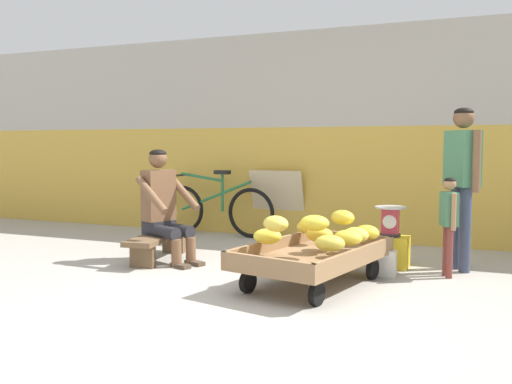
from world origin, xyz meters
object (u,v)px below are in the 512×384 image
at_px(customer_adult, 462,170).
at_px(shopping_bag, 386,263).
at_px(banana_cart, 313,258).
at_px(low_bench, 159,241).
at_px(bicycle_near_left, 215,209).
at_px(sign_board, 278,204).
at_px(plastic_crate, 390,252).
at_px(vendor_seated, 164,206).
at_px(weighing_scale, 390,221).
at_px(customer_child, 449,216).

height_order(customer_adult, shopping_bag, customer_adult).
distance_m(banana_cart, low_bench, 1.83).
distance_m(bicycle_near_left, customer_adult, 3.26).
bearing_deg(sign_board, plastic_crate, -38.36).
height_order(low_bench, vendor_seated, vendor_seated).
bearing_deg(bicycle_near_left, weighing_scale, -23.92).
bearing_deg(customer_child, customer_adult, 74.54).
relative_size(customer_child, shopping_bag, 3.74).
distance_m(vendor_seated, customer_child, 2.75).
distance_m(bicycle_near_left, customer_child, 3.24).
height_order(banana_cart, plastic_crate, banana_cart).
xyz_separation_m(sign_board, customer_adult, (2.26, -1.19, 0.52)).
xyz_separation_m(vendor_seated, shopping_bag, (2.21, 0.18, -0.45)).
distance_m(banana_cart, bicycle_near_left, 2.82).
height_order(vendor_seated, shopping_bag, vendor_seated).
xyz_separation_m(weighing_scale, sign_board, (-1.62, 1.28, -0.02)).
bearing_deg(customer_adult, customer_child, -105.46).
bearing_deg(customer_adult, bicycle_near_left, 162.27).
relative_size(vendor_seated, weighing_scale, 3.80).
distance_m(weighing_scale, customer_adult, 0.81).
bearing_deg(customer_adult, weighing_scale, -171.30).
height_order(banana_cart, low_bench, banana_cart).
bearing_deg(vendor_seated, low_bench, 158.42).
distance_m(bicycle_near_left, shopping_bag, 2.87).
xyz_separation_m(low_bench, sign_board, (0.64, 1.84, 0.23)).
bearing_deg(vendor_seated, sign_board, 73.40).
height_order(banana_cart, weighing_scale, weighing_scale).
xyz_separation_m(low_bench, shopping_bag, (2.29, 0.15, -0.08)).
height_order(banana_cart, vendor_seated, vendor_seated).
distance_m(low_bench, sign_board, 1.96).
bearing_deg(sign_board, weighing_scale, -38.38).
bearing_deg(vendor_seated, plastic_crate, 15.04).
distance_m(banana_cart, customer_adult, 1.70).
bearing_deg(weighing_scale, banana_cart, -116.52).
xyz_separation_m(vendor_seated, customer_adult, (2.81, 0.68, 0.38)).
relative_size(banana_cart, plastic_crate, 4.43).
relative_size(sign_board, customer_adult, 0.57).
relative_size(weighing_scale, sign_board, 0.35).
bearing_deg(shopping_bag, plastic_crate, 94.11).
xyz_separation_m(weighing_scale, customer_adult, (0.63, 0.10, 0.50)).
bearing_deg(low_bench, plastic_crate, 13.75).
relative_size(customer_adult, customer_child, 1.71).
height_order(plastic_crate, weighing_scale, weighing_scale).
bearing_deg(banana_cart, customer_child, 36.04).
distance_m(banana_cart, sign_board, 2.53).
bearing_deg(bicycle_near_left, sign_board, 14.92).
distance_m(sign_board, shopping_bag, 2.38).
distance_m(plastic_crate, customer_adult, 1.03).
xyz_separation_m(plastic_crate, sign_board, (-1.62, 1.28, 0.28)).
xyz_separation_m(customer_adult, customer_child, (-0.09, -0.32, -0.40)).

